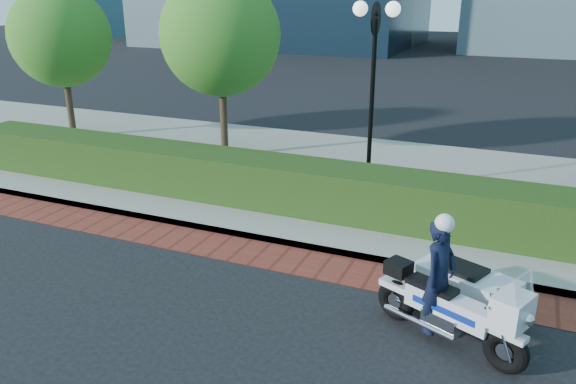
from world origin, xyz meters
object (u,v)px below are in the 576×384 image
at_px(lamppost, 373,69).
at_px(police_motorcycle, 456,291).
at_px(tree_b, 220,35).
at_px(tree_a, 61,37).

height_order(lamppost, police_motorcycle, lamppost).
bearing_deg(tree_b, lamppost, -16.11).
distance_m(tree_b, police_motorcycle, 9.78).
xyz_separation_m(lamppost, police_motorcycle, (2.59, -4.83, -2.32)).
height_order(lamppost, tree_a, tree_a).
height_order(tree_a, tree_b, tree_b).
relative_size(tree_a, police_motorcycle, 2.10).
height_order(tree_a, police_motorcycle, tree_a).
relative_size(lamppost, police_motorcycle, 1.93).
bearing_deg(tree_a, tree_b, 0.00).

